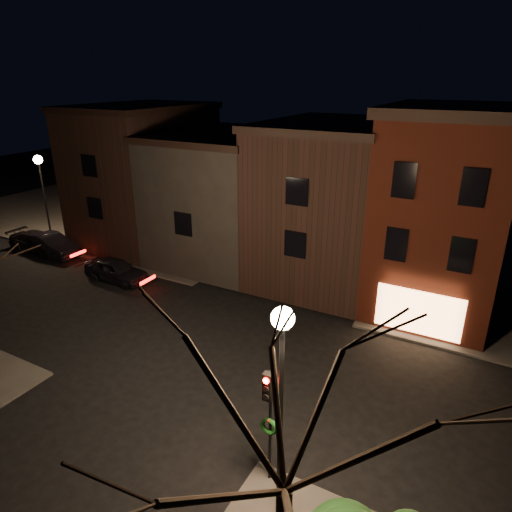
{
  "coord_description": "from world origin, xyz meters",
  "views": [
    {
      "loc": [
        10.4,
        -15.06,
        11.94
      ],
      "look_at": [
        -0.13,
        4.18,
        3.2
      ],
      "focal_mm": 32.0,
      "sensor_mm": 36.0,
      "label": 1
    }
  ],
  "objects_px": {
    "street_lamp_near": "(282,356)",
    "bare_tree_right": "(287,398)",
    "parked_car_c": "(39,242)",
    "traffic_signal": "(269,411)",
    "street_lamp_far": "(41,175)",
    "parked_car_b": "(51,245)",
    "parked_car_a": "(116,270)"
  },
  "relations": [
    {
      "from": "traffic_signal",
      "to": "parked_car_c",
      "type": "distance_m",
      "value": 25.84
    },
    {
      "from": "street_lamp_near",
      "to": "bare_tree_right",
      "type": "height_order",
      "value": "bare_tree_right"
    },
    {
      "from": "parked_car_a",
      "to": "parked_car_b",
      "type": "bearing_deg",
      "value": 81.3
    },
    {
      "from": "street_lamp_near",
      "to": "traffic_signal",
      "type": "relative_size",
      "value": 1.6
    },
    {
      "from": "street_lamp_near",
      "to": "street_lamp_far",
      "type": "xyz_separation_m",
      "value": [
        -25.2,
        12.2,
        0.0
      ]
    },
    {
      "from": "parked_car_a",
      "to": "parked_car_b",
      "type": "relative_size",
      "value": 0.92
    },
    {
      "from": "street_lamp_far",
      "to": "traffic_signal",
      "type": "height_order",
      "value": "street_lamp_far"
    },
    {
      "from": "traffic_signal",
      "to": "parked_car_a",
      "type": "height_order",
      "value": "traffic_signal"
    },
    {
      "from": "traffic_signal",
      "to": "bare_tree_right",
      "type": "xyz_separation_m",
      "value": [
        1.9,
        -2.99,
        3.34
      ]
    },
    {
      "from": "street_lamp_near",
      "to": "parked_car_a",
      "type": "relative_size",
      "value": 1.53
    },
    {
      "from": "street_lamp_far",
      "to": "parked_car_a",
      "type": "xyz_separation_m",
      "value": [
        9.42,
        -2.77,
        -4.46
      ]
    },
    {
      "from": "traffic_signal",
      "to": "parked_car_c",
      "type": "height_order",
      "value": "traffic_signal"
    },
    {
      "from": "street_lamp_far",
      "to": "bare_tree_right",
      "type": "xyz_separation_m",
      "value": [
        26.5,
        -14.7,
        0.97
      ]
    },
    {
      "from": "street_lamp_near",
      "to": "parked_car_b",
      "type": "relative_size",
      "value": 1.41
    },
    {
      "from": "street_lamp_far",
      "to": "traffic_signal",
      "type": "distance_m",
      "value": 27.35
    },
    {
      "from": "street_lamp_far",
      "to": "traffic_signal",
      "type": "relative_size",
      "value": 1.6
    },
    {
      "from": "bare_tree_right",
      "to": "parked_car_b",
      "type": "bearing_deg",
      "value": 151.87
    },
    {
      "from": "bare_tree_right",
      "to": "parked_car_c",
      "type": "xyz_separation_m",
      "value": [
        -25.63,
        13.0,
        -5.44
      ]
    },
    {
      "from": "traffic_signal",
      "to": "parked_car_a",
      "type": "relative_size",
      "value": 0.96
    },
    {
      "from": "street_lamp_near",
      "to": "bare_tree_right",
      "type": "distance_m",
      "value": 2.98
    },
    {
      "from": "parked_car_b",
      "to": "street_lamp_near",
      "type": "bearing_deg",
      "value": -110.58
    },
    {
      "from": "bare_tree_right",
      "to": "parked_car_b",
      "type": "xyz_separation_m",
      "value": [
        -24.28,
        12.98,
        -5.39
      ]
    },
    {
      "from": "parked_car_c",
      "to": "parked_car_b",
      "type": "bearing_deg",
      "value": -92.53
    },
    {
      "from": "parked_car_b",
      "to": "bare_tree_right",
      "type": "bearing_deg",
      "value": -114.19
    },
    {
      "from": "traffic_signal",
      "to": "parked_car_b",
      "type": "distance_m",
      "value": 24.6
    },
    {
      "from": "parked_car_a",
      "to": "parked_car_c",
      "type": "height_order",
      "value": "parked_car_a"
    },
    {
      "from": "street_lamp_near",
      "to": "parked_car_c",
      "type": "bearing_deg",
      "value": 156.66
    },
    {
      "from": "street_lamp_far",
      "to": "parked_car_b",
      "type": "xyz_separation_m",
      "value": [
        2.22,
        -1.72,
        -4.42
      ]
    },
    {
      "from": "street_lamp_near",
      "to": "parked_car_c",
      "type": "distance_m",
      "value": 26.88
    },
    {
      "from": "traffic_signal",
      "to": "parked_car_c",
      "type": "relative_size",
      "value": 0.83
    },
    {
      "from": "parked_car_a",
      "to": "parked_car_c",
      "type": "xyz_separation_m",
      "value": [
        -8.56,
        1.07,
        -0.01
      ]
    },
    {
      "from": "street_lamp_far",
      "to": "parked_car_a",
      "type": "height_order",
      "value": "street_lamp_far"
    }
  ]
}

